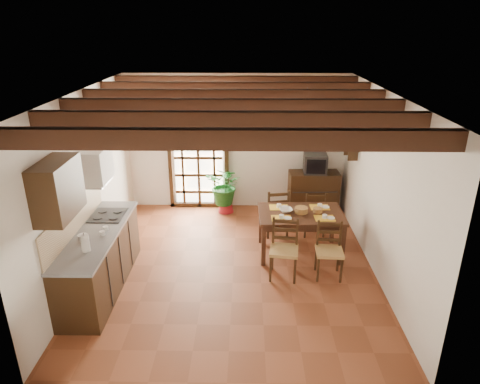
{
  "coord_description": "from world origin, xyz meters",
  "views": [
    {
      "loc": [
        0.2,
        -6.06,
        3.73
      ],
      "look_at": [
        0.1,
        0.4,
        1.15
      ],
      "focal_mm": 32.0,
      "sensor_mm": 36.0,
      "label": 1
    }
  ],
  "objects_px": {
    "chair_near_left": "(284,259)",
    "sideboard": "(313,192)",
    "chair_far_left": "(276,220)",
    "potted_plant": "(226,187)",
    "dining_table": "(301,218)",
    "kitchen_counter": "(100,259)",
    "chair_near_right": "(328,260)",
    "chair_far_right": "(313,220)",
    "pendant_lamp": "(305,134)",
    "crt_tv": "(315,164)"
  },
  "relations": [
    {
      "from": "kitchen_counter",
      "to": "sideboard",
      "type": "xyz_separation_m",
      "value": [
        3.55,
        2.83,
        -0.04
      ]
    },
    {
      "from": "sideboard",
      "to": "potted_plant",
      "type": "bearing_deg",
      "value": -179.95
    },
    {
      "from": "chair_far_right",
      "to": "pendant_lamp",
      "type": "distance_m",
      "value": 1.94
    },
    {
      "from": "chair_far_left",
      "to": "pendant_lamp",
      "type": "height_order",
      "value": "pendant_lamp"
    },
    {
      "from": "chair_far_right",
      "to": "chair_near_right",
      "type": "bearing_deg",
      "value": 87.47
    },
    {
      "from": "chair_far_left",
      "to": "crt_tv",
      "type": "relative_size",
      "value": 1.91
    },
    {
      "from": "chair_far_left",
      "to": "kitchen_counter",
      "type": "bearing_deg",
      "value": 22.34
    },
    {
      "from": "kitchen_counter",
      "to": "pendant_lamp",
      "type": "distance_m",
      "value": 3.66
    },
    {
      "from": "chair_near_right",
      "to": "chair_far_left",
      "type": "xyz_separation_m",
      "value": [
        -0.73,
        1.42,
        0.01
      ]
    },
    {
      "from": "kitchen_counter",
      "to": "chair_far_left",
      "type": "height_order",
      "value": "kitchen_counter"
    },
    {
      "from": "sideboard",
      "to": "pendant_lamp",
      "type": "xyz_separation_m",
      "value": [
        -0.48,
        -1.67,
        1.65
      ]
    },
    {
      "from": "dining_table",
      "to": "chair_far_left",
      "type": "relative_size",
      "value": 1.54
    },
    {
      "from": "chair_far_left",
      "to": "potted_plant",
      "type": "xyz_separation_m",
      "value": [
        -0.98,
        0.99,
        0.28
      ]
    },
    {
      "from": "chair_near_left",
      "to": "sideboard",
      "type": "distance_m",
      "value": 2.63
    },
    {
      "from": "chair_near_left",
      "to": "chair_far_right",
      "type": "distance_m",
      "value": 1.6
    },
    {
      "from": "dining_table",
      "to": "crt_tv",
      "type": "distance_m",
      "value": 1.87
    },
    {
      "from": "chair_near_right",
      "to": "crt_tv",
      "type": "bearing_deg",
      "value": 90.34
    },
    {
      "from": "kitchen_counter",
      "to": "chair_near_left",
      "type": "xyz_separation_m",
      "value": [
        2.74,
        0.33,
        -0.18
      ]
    },
    {
      "from": "kitchen_counter",
      "to": "chair_near_left",
      "type": "relative_size",
      "value": 2.41
    },
    {
      "from": "chair_far_left",
      "to": "dining_table",
      "type": "bearing_deg",
      "value": 106.57
    },
    {
      "from": "dining_table",
      "to": "crt_tv",
      "type": "bearing_deg",
      "value": 73.52
    },
    {
      "from": "chair_near_left",
      "to": "crt_tv",
      "type": "relative_size",
      "value": 1.93
    },
    {
      "from": "chair_far_right",
      "to": "sideboard",
      "type": "relative_size",
      "value": 0.86
    },
    {
      "from": "chair_far_right",
      "to": "sideboard",
      "type": "distance_m",
      "value": 1.07
    },
    {
      "from": "sideboard",
      "to": "crt_tv",
      "type": "distance_m",
      "value": 0.62
    },
    {
      "from": "dining_table",
      "to": "chair_far_left",
      "type": "xyz_separation_m",
      "value": [
        -0.37,
        0.71,
        -0.37
      ]
    },
    {
      "from": "chair_near_left",
      "to": "sideboard",
      "type": "xyz_separation_m",
      "value": [
        0.81,
        2.5,
        0.14
      ]
    },
    {
      "from": "kitchen_counter",
      "to": "chair_far_right",
      "type": "xyz_separation_m",
      "value": [
        3.41,
        1.78,
        -0.2
      ]
    },
    {
      "from": "chair_far_right",
      "to": "dining_table",
      "type": "bearing_deg",
      "value": 61.38
    },
    {
      "from": "chair_far_right",
      "to": "sideboard",
      "type": "height_order",
      "value": "chair_far_right"
    },
    {
      "from": "dining_table",
      "to": "chair_near_left",
      "type": "relative_size",
      "value": 1.53
    },
    {
      "from": "chair_near_right",
      "to": "sideboard",
      "type": "xyz_separation_m",
      "value": [
        0.11,
        2.48,
        0.15
      ]
    },
    {
      "from": "chair_far_left",
      "to": "crt_tv",
      "type": "xyz_separation_m",
      "value": [
        0.84,
        1.06,
        0.76
      ]
    },
    {
      "from": "chair_far_left",
      "to": "potted_plant",
      "type": "distance_m",
      "value": 1.42
    },
    {
      "from": "chair_near_left",
      "to": "pendant_lamp",
      "type": "bearing_deg",
      "value": 76.14
    },
    {
      "from": "chair_near_left",
      "to": "chair_near_right",
      "type": "bearing_deg",
      "value": 9.32
    },
    {
      "from": "potted_plant",
      "to": "kitchen_counter",
      "type": "bearing_deg",
      "value": -122.19
    },
    {
      "from": "chair_near_left",
      "to": "chair_far_left",
      "type": "relative_size",
      "value": 1.01
    },
    {
      "from": "potted_plant",
      "to": "chair_near_left",
      "type": "bearing_deg",
      "value": -67.27
    },
    {
      "from": "chair_far_left",
      "to": "sideboard",
      "type": "xyz_separation_m",
      "value": [
        0.84,
        1.06,
        0.14
      ]
    },
    {
      "from": "chair_near_right",
      "to": "sideboard",
      "type": "height_order",
      "value": "chair_near_right"
    },
    {
      "from": "chair_far_right",
      "to": "crt_tv",
      "type": "bearing_deg",
      "value": -101.73
    },
    {
      "from": "chair_near_right",
      "to": "crt_tv",
      "type": "xyz_separation_m",
      "value": [
        0.11,
        2.47,
        0.78
      ]
    },
    {
      "from": "chair_near_right",
      "to": "potted_plant",
      "type": "relative_size",
      "value": 0.41
    },
    {
      "from": "chair_far_left",
      "to": "sideboard",
      "type": "height_order",
      "value": "chair_far_left"
    },
    {
      "from": "chair_near_right",
      "to": "pendant_lamp",
      "type": "xyz_separation_m",
      "value": [
        -0.37,
        0.81,
        1.8
      ]
    },
    {
      "from": "chair_near_left",
      "to": "chair_far_left",
      "type": "distance_m",
      "value": 1.43
    },
    {
      "from": "chair_near_right",
      "to": "chair_far_left",
      "type": "relative_size",
      "value": 0.96
    },
    {
      "from": "chair_near_left",
      "to": "sideboard",
      "type": "bearing_deg",
      "value": 80.07
    },
    {
      "from": "sideboard",
      "to": "pendant_lamp",
      "type": "height_order",
      "value": "pendant_lamp"
    }
  ]
}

